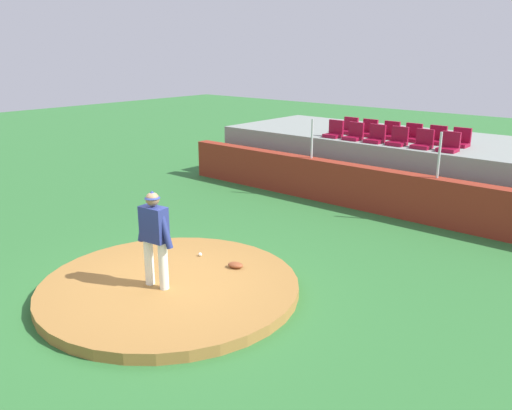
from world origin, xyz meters
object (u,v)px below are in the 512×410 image
object	(u,v)px
stadium_chair_2	(376,137)
stadium_chair_5	(449,145)
stadium_chair_6	(349,129)
stadium_chair_7	(369,131)
fielding_glove	(235,265)
stadium_chair_1	(354,134)
stadium_chair_4	(423,142)
stadium_chair_9	(412,136)
stadium_chair_10	(436,138)
baseball	(200,254)
pitcher	(154,232)
stadium_chair_3	(398,139)
stadium_chair_8	(390,133)
stadium_chair_11	(460,141)
stadium_chair_0	(334,132)

from	to	relation	value
stadium_chair_2	stadium_chair_5	xyz separation A→B (m)	(2.11, 0.01, 0.00)
stadium_chair_5	stadium_chair_6	distance (m)	3.64
stadium_chair_7	fielding_glove	bearing A→B (deg)	101.18
stadium_chair_1	stadium_chair_6	bearing A→B (deg)	-52.00
stadium_chair_4	stadium_chair_9	xyz separation A→B (m)	(-0.71, 0.88, 0.00)
stadium_chair_7	stadium_chair_10	size ratio (longest dim) A/B	1.00
baseball	stadium_chair_10	xyz separation A→B (m)	(1.55, 7.67, 1.55)
pitcher	stadium_chair_1	world-z (taller)	stadium_chair_1
baseball	stadium_chair_1	distance (m)	6.96
stadium_chair_3	stadium_chair_6	size ratio (longest dim) A/B	1.00
stadium_chair_6	stadium_chair_7	world-z (taller)	same
stadium_chair_8	stadium_chair_10	xyz separation A→B (m)	(1.40, 0.02, 0.00)
stadium_chair_1	stadium_chair_4	world-z (taller)	same
stadium_chair_3	stadium_chair_11	bearing A→B (deg)	-146.66
stadium_chair_0	stadium_chair_6	world-z (taller)	same
pitcher	stadium_chair_2	bearing A→B (deg)	85.42
stadium_chair_2	stadium_chair_6	bearing A→B (deg)	-32.97
stadium_chair_8	stadium_chair_1	bearing A→B (deg)	51.86
pitcher	stadium_chair_5	distance (m)	8.44
baseball	stadium_chair_6	bearing A→B (deg)	99.38
stadium_chair_1	stadium_chair_9	xyz separation A→B (m)	(1.38, 0.89, 0.00)
baseball	stadium_chair_5	bearing A→B (deg)	71.61
stadium_chair_3	stadium_chair_6	xyz separation A→B (m)	(-2.09, 0.90, 0.00)
baseball	stadium_chair_11	distance (m)	8.15
stadium_chair_7	pitcher	bearing A→B (deg)	96.33
pitcher	stadium_chair_4	distance (m)	8.32
stadium_chair_1	stadium_chair_2	size ratio (longest dim) A/B	1.00
stadium_chair_5	stadium_chair_1	bearing A→B (deg)	0.35
stadium_chair_3	stadium_chair_6	bearing A→B (deg)	-23.33
stadium_chair_6	stadium_chair_11	bearing A→B (deg)	-179.91
stadium_chair_1	stadium_chair_10	world-z (taller)	same
pitcher	fielding_glove	distance (m)	1.83
pitcher	stadium_chair_6	world-z (taller)	stadium_chair_6
stadium_chair_3	stadium_chair_9	bearing A→B (deg)	-90.63
stadium_chair_6	stadium_chair_11	distance (m)	3.48
stadium_chair_8	stadium_chair_10	world-z (taller)	same
fielding_glove	stadium_chair_1	world-z (taller)	stadium_chair_1
pitcher	stadium_chair_7	world-z (taller)	stadium_chair_7
fielding_glove	stadium_chair_8	world-z (taller)	stadium_chair_8
stadium_chair_5	stadium_chair_7	size ratio (longest dim) A/B	1.00
stadium_chair_7	baseball	bearing A→B (deg)	94.27
stadium_chair_2	pitcher	bearing A→B (deg)	92.03
stadium_chair_1	stadium_chair_4	size ratio (longest dim) A/B	1.00
stadium_chair_7	stadium_chair_8	world-z (taller)	same
pitcher	stadium_chair_2	distance (m)	8.23
stadium_chair_3	stadium_chair_8	distance (m)	1.10
stadium_chair_2	stadium_chair_7	xyz separation A→B (m)	(-0.72, 0.88, 0.00)
pitcher	stadium_chair_3	bearing A→B (deg)	80.69
stadium_chair_2	stadium_chair_10	size ratio (longest dim) A/B	1.00
stadium_chair_10	baseball	bearing A→B (deg)	78.59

